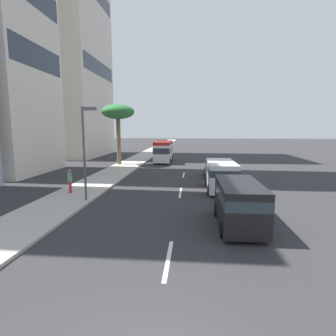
{
  "coord_description": "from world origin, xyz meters",
  "views": [
    {
      "loc": [
        -4.42,
        -0.82,
        4.79
      ],
      "look_at": [
        17.5,
        1.11,
        1.59
      ],
      "focal_mm": 28.99,
      "sensor_mm": 36.0,
      "label": 1
    }
  ],
  "objects_px": {
    "car_lead": "(214,170)",
    "minibus_third": "(163,151)",
    "palm_tree": "(118,113)",
    "street_lamp": "(85,142)",
    "van_fourth": "(221,174)",
    "van_second": "(239,201)",
    "pedestrian_near_lamp": "(70,180)"
  },
  "relations": [
    {
      "from": "car_lead",
      "to": "van_fourth",
      "type": "height_order",
      "value": "van_fourth"
    },
    {
      "from": "minibus_third",
      "to": "pedestrian_near_lamp",
      "type": "bearing_deg",
      "value": -13.31
    },
    {
      "from": "van_second",
      "to": "street_lamp",
      "type": "distance_m",
      "value": 10.24
    },
    {
      "from": "van_fourth",
      "to": "car_lead",
      "type": "bearing_deg",
      "value": 0.59
    },
    {
      "from": "palm_tree",
      "to": "street_lamp",
      "type": "xyz_separation_m",
      "value": [
        -18.04,
        -2.77,
        -2.84
      ]
    },
    {
      "from": "car_lead",
      "to": "pedestrian_near_lamp",
      "type": "relative_size",
      "value": 2.29
    },
    {
      "from": "van_second",
      "to": "palm_tree",
      "type": "height_order",
      "value": "palm_tree"
    },
    {
      "from": "pedestrian_near_lamp",
      "to": "car_lead",
      "type": "bearing_deg",
      "value": -164.93
    },
    {
      "from": "van_fourth",
      "to": "palm_tree",
      "type": "xyz_separation_m",
      "value": [
        13.82,
        11.86,
        5.47
      ]
    },
    {
      "from": "van_second",
      "to": "pedestrian_near_lamp",
      "type": "xyz_separation_m",
      "value": [
        5.41,
        11.1,
        -0.14
      ]
    },
    {
      "from": "palm_tree",
      "to": "street_lamp",
      "type": "distance_m",
      "value": 18.47
    },
    {
      "from": "palm_tree",
      "to": "street_lamp",
      "type": "relative_size",
      "value": 1.29
    },
    {
      "from": "van_fourth",
      "to": "minibus_third",
      "type": "bearing_deg",
      "value": 20.0
    },
    {
      "from": "minibus_third",
      "to": "street_lamp",
      "type": "relative_size",
      "value": 1.03
    },
    {
      "from": "minibus_third",
      "to": "pedestrian_near_lamp",
      "type": "height_order",
      "value": "minibus_third"
    },
    {
      "from": "street_lamp",
      "to": "palm_tree",
      "type": "bearing_deg",
      "value": 8.72
    },
    {
      "from": "pedestrian_near_lamp",
      "to": "palm_tree",
      "type": "xyz_separation_m",
      "value": [
        16.37,
        0.81,
        5.65
      ]
    },
    {
      "from": "car_lead",
      "to": "minibus_third",
      "type": "xyz_separation_m",
      "value": [
        11.43,
        6.27,
        0.91
      ]
    },
    {
      "from": "street_lamp",
      "to": "car_lead",
      "type": "bearing_deg",
      "value": -41.58
    },
    {
      "from": "minibus_third",
      "to": "van_second",
      "type": "bearing_deg",
      "value": 14.14
    },
    {
      "from": "car_lead",
      "to": "van_second",
      "type": "xyz_separation_m",
      "value": [
        -13.92,
        -0.12,
        0.53
      ]
    },
    {
      "from": "car_lead",
      "to": "van_fourth",
      "type": "distance_m",
      "value": 5.99
    },
    {
      "from": "car_lead",
      "to": "palm_tree",
      "type": "height_order",
      "value": "palm_tree"
    },
    {
      "from": "car_lead",
      "to": "palm_tree",
      "type": "bearing_deg",
      "value": 56.32
    },
    {
      "from": "palm_tree",
      "to": "van_fourth",
      "type": "bearing_deg",
      "value": -139.37
    },
    {
      "from": "car_lead",
      "to": "van_second",
      "type": "relative_size",
      "value": 0.85
    },
    {
      "from": "palm_tree",
      "to": "minibus_third",
      "type": "bearing_deg",
      "value": -57.12
    },
    {
      "from": "car_lead",
      "to": "pedestrian_near_lamp",
      "type": "xyz_separation_m",
      "value": [
        -8.51,
        10.99,
        0.39
      ]
    },
    {
      "from": "palm_tree",
      "to": "car_lead",
      "type": "bearing_deg",
      "value": -123.68
    },
    {
      "from": "car_lead",
      "to": "minibus_third",
      "type": "bearing_deg",
      "value": 28.74
    },
    {
      "from": "car_lead",
      "to": "van_second",
      "type": "distance_m",
      "value": 13.93
    },
    {
      "from": "palm_tree",
      "to": "street_lamp",
      "type": "bearing_deg",
      "value": -171.28
    }
  ]
}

